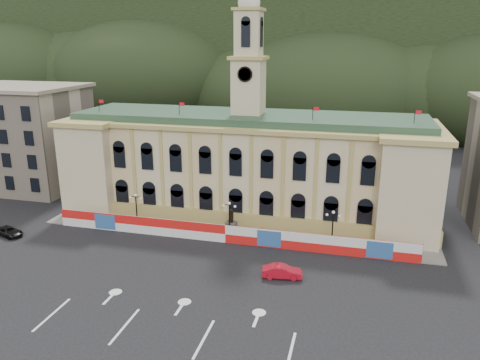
% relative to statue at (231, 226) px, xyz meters
% --- Properties ---
extents(ground, '(260.00, 260.00, 0.00)m').
position_rel_statue_xyz_m(ground, '(0.00, -18.00, -1.19)').
color(ground, black).
rests_on(ground, ground).
extents(lane_markings, '(26.00, 10.00, 0.02)m').
position_rel_statue_xyz_m(lane_markings, '(0.00, -23.00, -1.18)').
color(lane_markings, white).
rests_on(lane_markings, ground).
extents(hill_ridge, '(230.00, 80.00, 64.00)m').
position_rel_statue_xyz_m(hill_ridge, '(0.03, 103.99, 18.30)').
color(hill_ridge, black).
rests_on(hill_ridge, ground).
extents(city_hall, '(56.20, 17.60, 37.10)m').
position_rel_statue_xyz_m(city_hall, '(0.00, 9.63, 6.66)').
color(city_hall, beige).
rests_on(city_hall, ground).
extents(side_building_left, '(21.00, 17.00, 18.60)m').
position_rel_statue_xyz_m(side_building_left, '(-43.00, 12.93, 8.14)').
color(side_building_left, '#BCA991').
rests_on(side_building_left, ground).
extents(hoarding_fence, '(50.00, 0.44, 2.50)m').
position_rel_statue_xyz_m(hoarding_fence, '(0.06, -2.93, 0.06)').
color(hoarding_fence, red).
rests_on(hoarding_fence, ground).
extents(pavement, '(56.00, 5.50, 0.16)m').
position_rel_statue_xyz_m(pavement, '(0.00, -0.25, -1.11)').
color(pavement, slate).
rests_on(pavement, ground).
extents(statue, '(1.40, 1.40, 3.72)m').
position_rel_statue_xyz_m(statue, '(0.00, 0.00, 0.00)').
color(statue, '#595651').
rests_on(statue, ground).
extents(lamp_left, '(1.96, 0.44, 5.15)m').
position_rel_statue_xyz_m(lamp_left, '(-14.00, -1.00, 1.89)').
color(lamp_left, black).
rests_on(lamp_left, ground).
extents(lamp_center, '(1.96, 0.44, 5.15)m').
position_rel_statue_xyz_m(lamp_center, '(0.00, -1.00, 1.89)').
color(lamp_center, black).
rests_on(lamp_center, ground).
extents(lamp_right, '(1.96, 0.44, 5.15)m').
position_rel_statue_xyz_m(lamp_right, '(14.00, -1.00, 1.89)').
color(lamp_right, black).
rests_on(lamp_right, ground).
extents(red_sedan, '(2.95, 5.09, 1.52)m').
position_rel_statue_xyz_m(red_sedan, '(9.03, -10.76, -0.42)').
color(red_sedan, '#B50C1E').
rests_on(red_sedan, ground).
extents(black_suv, '(4.63, 5.67, 1.25)m').
position_rel_statue_xyz_m(black_suv, '(-30.00, -8.38, -0.56)').
color(black_suv, black).
rests_on(black_suv, ground).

